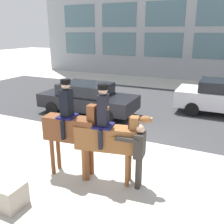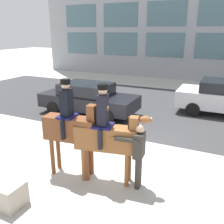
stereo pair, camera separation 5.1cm
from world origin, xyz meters
The scene contains 6 objects.
ground_plane centered at (0.00, 0.00, 0.00)m, with size 80.00×80.00×0.00m, color beige.
road_surface centered at (0.00, 4.75, 0.00)m, with size 25.97×8.50×0.01m.
mounted_horse_lead centered at (-0.39, -2.30, 1.36)m, with size 1.80×0.65×2.56m.
mounted_horse_companion centered at (0.56, -2.17, 1.25)m, with size 1.93×0.73×2.49m.
pedestrian_bystander centered at (1.35, -2.13, 0.96)m, with size 0.82×0.49×1.63m.
street_car_near_lane centered at (-2.65, 2.32, 0.74)m, with size 4.43×1.91×1.42m.
Camera 1 is at (3.02, -7.19, 3.65)m, focal length 40.00 mm.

